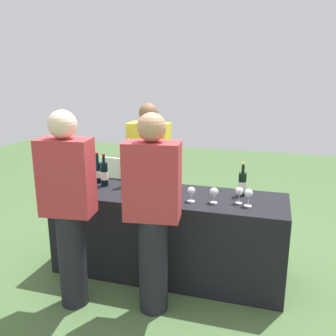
{
  "coord_description": "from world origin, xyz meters",
  "views": [
    {
      "loc": [
        0.89,
        -3.02,
        1.88
      ],
      "look_at": [
        0.0,
        0.0,
        1.05
      ],
      "focal_mm": 38.39,
      "sensor_mm": 36.0,
      "label": 1
    }
  ],
  "objects": [
    {
      "name": "wine_bottle_3",
      "position": [
        0.05,
        0.16,
        0.91
      ],
      "size": [
        0.08,
        0.08,
        0.32
      ],
      "color": "black",
      "rests_on": "tasting_table"
    },
    {
      "name": "wine_bottle_0",
      "position": [
        -0.79,
        0.15,
        0.91
      ],
      "size": [
        0.08,
        0.08,
        0.31
      ],
      "color": "black",
      "rests_on": "tasting_table"
    },
    {
      "name": "menu_board",
      "position": [
        -0.9,
        0.93,
        0.43
      ],
      "size": [
        0.53,
        0.1,
        0.87
      ],
      "primitive_type": "cube",
      "rotation": [
        0.0,
        0.0,
        -0.14
      ],
      "color": "white",
      "rests_on": "ground_plane"
    },
    {
      "name": "wine_bottle_4",
      "position": [
        0.66,
        0.16,
        0.91
      ],
      "size": [
        0.07,
        0.07,
        0.31
      ],
      "color": "black",
      "rests_on": "tasting_table"
    },
    {
      "name": "guest_1",
      "position": [
        0.05,
        -0.58,
        0.87
      ],
      "size": [
        0.45,
        0.28,
        1.61
      ],
      "rotation": [
        0.0,
        0.0,
        0.13
      ],
      "color": "black",
      "rests_on": "ground_plane"
    },
    {
      "name": "wine_bottle_1",
      "position": [
        -0.68,
        0.07,
        0.92
      ],
      "size": [
        0.07,
        0.07,
        0.32
      ],
      "color": "black",
      "rests_on": "tasting_table"
    },
    {
      "name": "wine_bottle_2",
      "position": [
        -0.47,
        0.09,
        0.92
      ],
      "size": [
        0.07,
        0.07,
        0.33
      ],
      "color": "black",
      "rests_on": "tasting_table"
    },
    {
      "name": "ice_bucket",
      "position": [
        -0.84,
        -0.0,
        0.89
      ],
      "size": [
        0.19,
        0.19,
        0.18
      ],
      "primitive_type": "cylinder",
      "color": "silver",
      "rests_on": "tasting_table"
    },
    {
      "name": "wine_glass_1",
      "position": [
        -0.22,
        -0.14,
        0.9
      ],
      "size": [
        0.06,
        0.06,
        0.14
      ],
      "color": "silver",
      "rests_on": "tasting_table"
    },
    {
      "name": "wine_glass_4",
      "position": [
        0.65,
        -0.06,
        0.91
      ],
      "size": [
        0.07,
        0.07,
        0.15
      ],
      "color": "silver",
      "rests_on": "tasting_table"
    },
    {
      "name": "guest_0",
      "position": [
        -0.62,
        -0.69,
        0.88
      ],
      "size": [
        0.43,
        0.27,
        1.62
      ],
      "rotation": [
        0.0,
        0.0,
        0.13
      ],
      "color": "black",
      "rests_on": "ground_plane"
    },
    {
      "name": "server_pouring",
      "position": [
        -0.4,
        0.63,
        0.84
      ],
      "size": [
        0.44,
        0.25,
        1.58
      ],
      "rotation": [
        0.0,
        0.0,
        3.13
      ],
      "color": "black",
      "rests_on": "ground_plane"
    },
    {
      "name": "wine_glass_3",
      "position": [
        0.44,
        -0.11,
        0.89
      ],
      "size": [
        0.07,
        0.07,
        0.14
      ],
      "color": "silver",
      "rests_on": "tasting_table"
    },
    {
      "name": "tasting_table",
      "position": [
        0.0,
        0.0,
        0.4
      ],
      "size": [
        2.16,
        0.68,
        0.8
      ],
      "primitive_type": "cube",
      "color": "black",
      "rests_on": "ground_plane"
    },
    {
      "name": "wine_glass_5",
      "position": [
        0.73,
        -0.11,
        0.91
      ],
      "size": [
        0.07,
        0.07,
        0.15
      ],
      "color": "silver",
      "rests_on": "tasting_table"
    },
    {
      "name": "wine_glass_2",
      "position": [
        0.25,
        -0.13,
        0.89
      ],
      "size": [
        0.07,
        0.07,
        0.13
      ],
      "color": "silver",
      "rests_on": "tasting_table"
    },
    {
      "name": "ground_plane",
      "position": [
        0.0,
        0.0,
        0.0
      ],
      "size": [
        12.0,
        12.0,
        0.0
      ],
      "primitive_type": "plane",
      "color": "#476638"
    },
    {
      "name": "wine_glass_0",
      "position": [
        -0.35,
        -0.06,
        0.9
      ],
      "size": [
        0.07,
        0.07,
        0.14
      ],
      "color": "silver",
      "rests_on": "tasting_table"
    }
  ]
}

